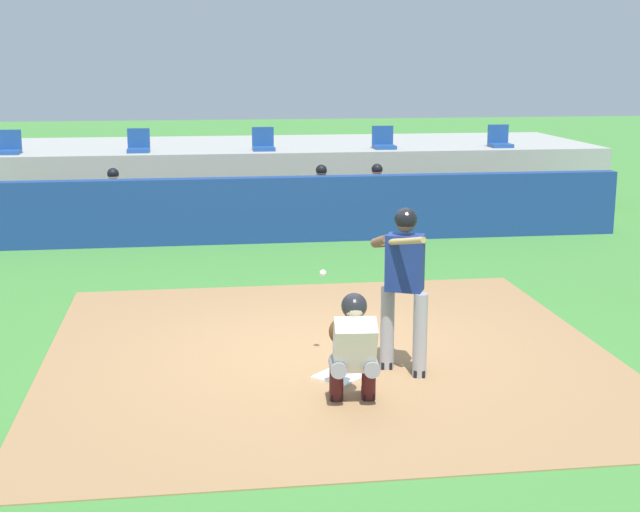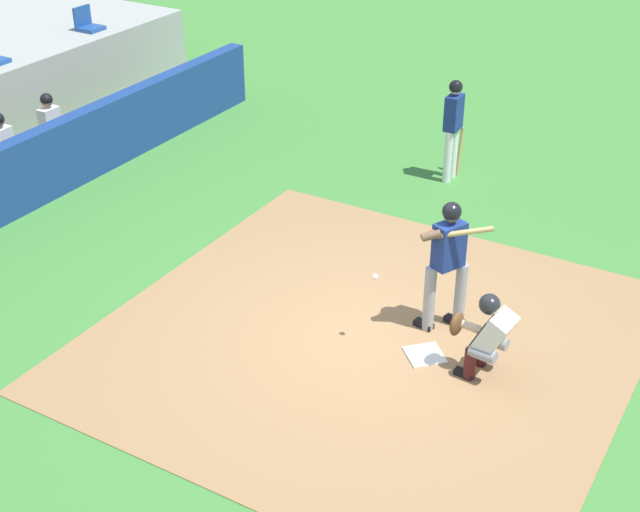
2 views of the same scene
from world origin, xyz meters
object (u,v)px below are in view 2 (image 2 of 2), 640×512
at_px(dugout_player_1, 8,149).
at_px(stadium_seat_4, 87,24).
at_px(dugout_player_2, 56,128).
at_px(catcher_crouched, 486,333).
at_px(home_plate, 425,355).
at_px(batter_at_plate, 447,258).
at_px(on_deck_batter, 453,124).

height_order(dugout_player_1, stadium_seat_4, stadium_seat_4).
xyz_separation_m(dugout_player_2, stadium_seat_4, (3.13, 2.03, 0.86)).
bearing_deg(stadium_seat_4, dugout_player_2, -146.95).
height_order(catcher_crouched, dugout_player_2, dugout_player_2).
distance_m(dugout_player_2, stadium_seat_4, 3.83).
relative_size(home_plate, dugout_player_1, 0.34).
height_order(home_plate, batter_at_plate, batter_at_plate).
bearing_deg(dugout_player_1, dugout_player_2, 0.00).
distance_m(home_plate, dugout_player_1, 8.23).
relative_size(batter_at_plate, dugout_player_2, 1.39).
bearing_deg(batter_at_plate, catcher_crouched, -130.21).
relative_size(batter_at_plate, catcher_crouched, 1.01).
bearing_deg(dugout_player_2, catcher_crouched, -103.08).
relative_size(on_deck_batter, dugout_player_1, 1.37).
bearing_deg(dugout_player_1, stadium_seat_4, 25.70).
bearing_deg(dugout_player_2, batter_at_plate, -99.71).
bearing_deg(dugout_player_1, catcher_crouched, -96.19).
xyz_separation_m(catcher_crouched, on_deck_batter, (5.00, 2.55, 0.41)).
distance_m(batter_at_plate, dugout_player_1, 8.09).
distance_m(catcher_crouched, dugout_player_1, 8.93).
bearing_deg(dugout_player_2, dugout_player_1, 180.00).
distance_m(home_plate, batter_at_plate, 1.23).
relative_size(home_plate, stadium_seat_4, 0.92).
distance_m(home_plate, catcher_crouched, 0.94).
relative_size(home_plate, catcher_crouched, 0.25).
bearing_deg(dugout_player_1, on_deck_batter, -57.47).
bearing_deg(catcher_crouched, on_deck_batter, 27.06).
bearing_deg(stadium_seat_4, catcher_crouched, -115.44).
bearing_deg(catcher_crouched, stadium_seat_4, 64.56).
bearing_deg(stadium_seat_4, home_plate, -117.06).
distance_m(dugout_player_1, stadium_seat_4, 4.77).
height_order(home_plate, on_deck_batter, on_deck_batter).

